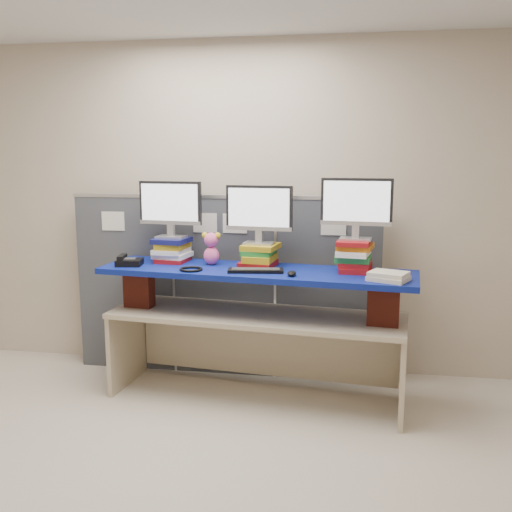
% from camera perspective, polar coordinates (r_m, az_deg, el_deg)
% --- Properties ---
extents(room, '(5.00, 4.00, 2.80)m').
position_cam_1_polar(room, '(3.00, -10.54, 1.27)').
color(room, beige).
rests_on(room, ground).
extents(cubicle_partition, '(2.60, 0.06, 1.53)m').
position_cam_1_polar(cubicle_partition, '(4.80, -3.19, -2.96)').
color(cubicle_partition, '#3E4149').
rests_on(cubicle_partition, ground).
extents(desk, '(2.27, 0.88, 0.67)m').
position_cam_1_polar(desk, '(4.35, -0.00, -7.49)').
color(desk, '#BFAE91').
rests_on(desk, ground).
extents(brick_pier_left, '(0.23, 0.14, 0.30)m').
position_cam_1_polar(brick_pier_left, '(4.56, -11.61, -3.17)').
color(brick_pier_left, maroon).
rests_on(brick_pier_left, desk).
extents(brick_pier_right, '(0.23, 0.14, 0.30)m').
position_cam_1_polar(brick_pier_right, '(4.08, 12.63, -4.76)').
color(brick_pier_right, maroon).
rests_on(brick_pier_right, desk).
extents(blue_board, '(2.39, 0.84, 0.04)m').
position_cam_1_polar(blue_board, '(4.23, -0.00, -1.62)').
color(blue_board, navy).
rests_on(blue_board, brick_pier_left).
extents(book_stack_left, '(0.29, 0.32, 0.19)m').
position_cam_1_polar(book_stack_left, '(4.57, -8.37, 0.64)').
color(book_stack_left, maroon).
rests_on(book_stack_left, blue_board).
extents(book_stack_center, '(0.30, 0.34, 0.17)m').
position_cam_1_polar(book_stack_center, '(4.33, 0.34, 0.07)').
color(book_stack_center, maroon).
rests_on(book_stack_center, blue_board).
extents(book_stack_right, '(0.29, 0.34, 0.23)m').
position_cam_1_polar(book_stack_right, '(4.20, 9.83, 0.04)').
color(book_stack_right, maroon).
rests_on(book_stack_right, blue_board).
extents(monitor_left, '(0.51, 0.17, 0.44)m').
position_cam_1_polar(monitor_left, '(4.52, -8.56, 4.98)').
color(monitor_left, '#B0B1B6').
rests_on(monitor_left, book_stack_left).
extents(monitor_center, '(0.51, 0.17, 0.44)m').
position_cam_1_polar(monitor_center, '(4.28, 0.31, 4.51)').
color(monitor_center, '#B0B1B6').
rests_on(monitor_center, book_stack_center).
extents(monitor_right, '(0.51, 0.17, 0.44)m').
position_cam_1_polar(monitor_right, '(4.15, 10.02, 5.04)').
color(monitor_right, '#B0B1B6').
rests_on(monitor_right, book_stack_right).
extents(keyboard, '(0.41, 0.18, 0.03)m').
position_cam_1_polar(keyboard, '(4.13, -0.03, -1.45)').
color(keyboard, black).
rests_on(keyboard, blue_board).
extents(mouse, '(0.07, 0.12, 0.04)m').
position_cam_1_polar(mouse, '(4.00, 3.59, -1.75)').
color(mouse, black).
rests_on(mouse, blue_board).
extents(desk_phone, '(0.21, 0.20, 0.08)m').
position_cam_1_polar(desk_phone, '(4.48, -12.63, -0.54)').
color(desk_phone, black).
rests_on(desk_phone, blue_board).
extents(headset, '(0.21, 0.21, 0.02)m').
position_cam_1_polar(headset, '(4.21, -6.51, -1.32)').
color(headset, black).
rests_on(headset, blue_board).
extents(plush_toy, '(0.15, 0.11, 0.25)m').
position_cam_1_polar(plush_toy, '(4.40, -4.49, 0.79)').
color(plush_toy, pink).
rests_on(plush_toy, blue_board).
extents(binder_stack, '(0.31, 0.28, 0.06)m').
position_cam_1_polar(binder_stack, '(3.95, 13.10, -1.99)').
color(binder_stack, beige).
rests_on(binder_stack, blue_board).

